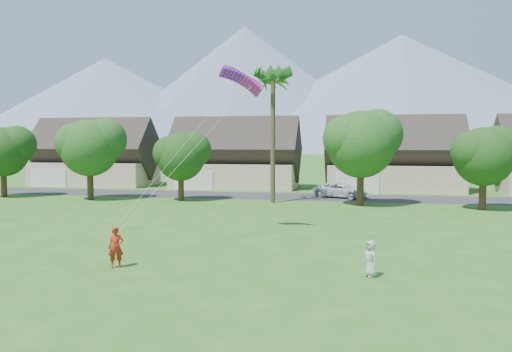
% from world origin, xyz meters
% --- Properties ---
extents(ground, '(500.00, 500.00, 0.00)m').
position_xyz_m(ground, '(0.00, 0.00, 0.00)').
color(ground, '#2D6019').
rests_on(ground, ground).
extents(street, '(90.00, 7.00, 0.01)m').
position_xyz_m(street, '(0.00, 34.00, 0.01)').
color(street, '#2D2D30').
rests_on(street, ground).
extents(kite_flyer, '(0.81, 0.70, 1.86)m').
position_xyz_m(kite_flyer, '(-5.20, 3.42, 0.93)').
color(kite_flyer, '#A22112').
rests_on(kite_flyer, ground).
extents(watcher, '(0.84, 0.90, 1.55)m').
position_xyz_m(watcher, '(6.10, 4.09, 0.78)').
color(watcher, '#AEAFAA').
rests_on(watcher, ground).
extents(parked_car, '(5.94, 4.26, 1.50)m').
position_xyz_m(parked_car, '(4.17, 34.00, 0.75)').
color(parked_car, silver).
rests_on(parked_car, ground).
extents(mountain_ridge, '(540.00, 240.00, 70.00)m').
position_xyz_m(mountain_ridge, '(10.40, 260.00, 29.07)').
color(mountain_ridge, slate).
rests_on(mountain_ridge, ground).
extents(houses_row, '(72.75, 8.19, 8.86)m').
position_xyz_m(houses_row, '(0.49, 42.99, 3.44)').
color(houses_row, beige).
rests_on(houses_row, ground).
extents(tree_row, '(62.27, 6.67, 8.45)m').
position_xyz_m(tree_row, '(-1.14, 27.92, 4.89)').
color(tree_row, '#47301C').
rests_on(tree_row, ground).
extents(fan_palm, '(3.00, 3.00, 13.80)m').
position_xyz_m(fan_palm, '(-2.00, 28.50, 11.80)').
color(fan_palm, '#4C3D26').
rests_on(fan_palm, ground).
extents(parafoil_kite, '(2.95, 1.38, 0.50)m').
position_xyz_m(parafoil_kite, '(-1.43, 12.92, 9.58)').
color(parafoil_kite, purple).
rests_on(parafoil_kite, ground).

